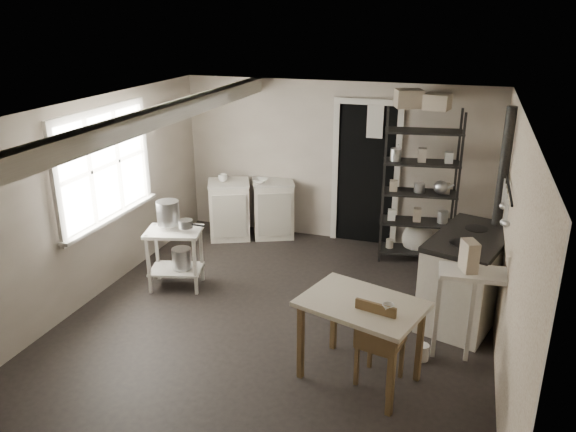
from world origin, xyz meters
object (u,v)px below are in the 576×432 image
(chair, at_px, (381,335))
(flour_sack, at_px, (417,240))
(prep_table, at_px, (175,257))
(base_cabinets, at_px, (251,207))
(shelf_rack, at_px, (419,193))
(stove, at_px, (466,281))
(stockpot, at_px, (168,213))
(work_table, at_px, (360,343))

(chair, relative_size, flour_sack, 1.77)
(prep_table, height_order, flour_sack, prep_table)
(prep_table, relative_size, base_cabinets, 0.57)
(shelf_rack, relative_size, flour_sack, 4.09)
(prep_table, bearing_deg, flour_sack, 34.16)
(shelf_rack, xyz_separation_m, stove, (0.68, -1.42, -0.51))
(chair, bearing_deg, stove, 76.95)
(stockpot, xyz_separation_m, work_table, (2.56, -1.18, -0.56))
(stove, xyz_separation_m, chair, (-0.70, -1.42, 0.05))
(shelf_rack, distance_m, flour_sack, 0.72)
(prep_table, xyz_separation_m, stockpot, (-0.08, 0.04, 0.54))
(prep_table, xyz_separation_m, shelf_rack, (2.68, 1.73, 0.55))
(stockpot, bearing_deg, shelf_rack, 31.41)
(base_cabinets, bearing_deg, chair, -74.60)
(prep_table, xyz_separation_m, stove, (3.37, 0.31, 0.04))
(base_cabinets, relative_size, shelf_rack, 0.63)
(prep_table, relative_size, shelf_rack, 0.36)
(base_cabinets, xyz_separation_m, chair, (2.40, -2.95, 0.02))
(base_cabinets, distance_m, shelf_rack, 2.47)
(stockpot, relative_size, work_table, 0.28)
(flour_sack, bearing_deg, prep_table, -145.84)
(work_table, bearing_deg, flour_sack, 85.66)
(flour_sack, bearing_deg, base_cabinets, 179.93)
(work_table, xyz_separation_m, chair, (0.18, 0.02, 0.10))
(stockpot, distance_m, stove, 3.49)
(flour_sack, bearing_deg, shelf_rack, -103.35)
(stockpot, xyz_separation_m, base_cabinets, (0.34, 1.80, -0.48))
(stove, bearing_deg, shelf_rack, 132.41)
(stockpot, relative_size, chair, 0.33)
(stockpot, xyz_separation_m, stove, (3.45, 0.26, -0.50))
(shelf_rack, bearing_deg, work_table, -102.11)
(stockpot, bearing_deg, stove, 4.39)
(base_cabinets, height_order, work_table, base_cabinets)
(base_cabinets, bearing_deg, stove, -50.00)
(stockpot, distance_m, base_cabinets, 1.89)
(stockpot, height_order, stove, stockpot)
(stockpot, xyz_separation_m, flour_sack, (2.79, 1.79, -0.70))
(shelf_rack, relative_size, work_table, 1.96)
(prep_table, distance_m, chair, 2.89)
(base_cabinets, relative_size, stove, 1.05)
(stockpot, xyz_separation_m, chair, (2.74, -1.16, -0.45))
(stockpot, distance_m, work_table, 2.87)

